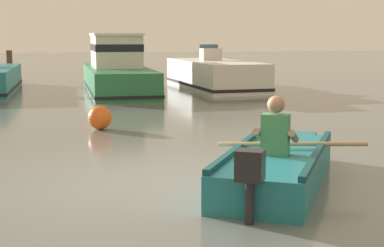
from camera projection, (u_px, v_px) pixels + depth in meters
The scene contains 5 objects.
ground_plane at pixel (166, 183), 7.88m from camera, with size 120.00×120.00×0.00m, color slate.
rowboat_with_person at pixel (278, 166), 7.76m from camera, with size 2.54×3.44×1.19m.
moored_boat_green at pixel (117, 70), 20.49m from camera, with size 2.09×6.75×2.00m.
moored_boat_white at pixel (215, 75), 21.72m from camera, with size 2.54×6.11×1.59m.
mooring_buoy at pixel (100, 118), 12.32m from camera, with size 0.49×0.49×0.49m, color #E55919.
Camera 1 is at (-1.31, -7.58, 1.94)m, focal length 55.90 mm.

